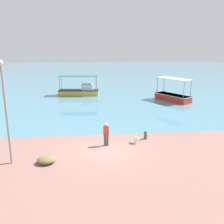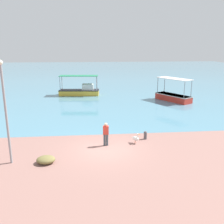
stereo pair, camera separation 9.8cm
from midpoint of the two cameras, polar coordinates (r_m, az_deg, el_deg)
The scene contains 9 objects.
ground at distance 17.32m, azimuth -1.78°, elevation -8.58°, with size 120.00×120.00×0.00m, color #8E655C.
harbor_water at distance 64.22m, azimuth -4.74°, elevation 8.77°, with size 110.00×90.00×0.00m, color teal.
fishing_boat_far_right at distance 33.01m, azimuth 13.64°, elevation 3.50°, with size 3.87×5.01×2.89m.
fishing_boat_far_left at distance 36.09m, azimuth -7.40°, elevation 4.88°, with size 5.77×2.30×2.79m.
pelican at distance 18.33m, azimuth 5.34°, elevation -6.01°, with size 0.64×0.65×0.80m.
lamp_post at distance 15.56m, azimuth -23.27°, elevation 0.81°, with size 0.28×0.28×6.16m.
mooring_bollard at distance 19.21m, azimuth 7.52°, elevation -5.18°, with size 0.24×0.24×0.64m.
fisherman_standing at distance 17.66m, azimuth -1.51°, elevation -4.93°, with size 0.42×0.26×1.69m.
net_pile at distance 15.90m, azimuth -14.95°, elevation -10.51°, with size 1.13×0.96×0.44m, color olive.
Camera 1 is at (-1.08, -15.83, 6.93)m, focal length 40.00 mm.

